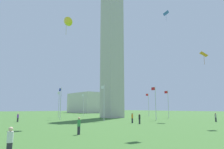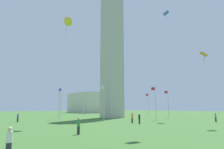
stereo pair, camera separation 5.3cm
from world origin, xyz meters
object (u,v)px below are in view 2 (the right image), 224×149
object	(u,v)px
obelisk_monument	(112,40)
flagpole_e	(61,102)
flagpole_ne	(59,103)
person_white_shirt	(9,143)
person_black_shirt	(139,119)
person_gray_shirt	(216,117)
kite_blue_diamond	(166,13)
kite_yellow_delta	(66,22)
flagpole_n	(83,104)
flagpole_s	(155,101)
flagpole_w	(148,103)
flagpole_nw	(117,104)
person_orange_shirt	(132,118)
flagpole_sw	(168,103)
flagpole_se	(104,101)
kite_orange_diamond	(204,55)
person_purple_shirt	(18,118)
distant_building	(88,103)
person_green_shirt	(79,126)

from	to	relation	value
obelisk_monument	flagpole_e	world-z (taller)	obelisk_monument
flagpole_ne	person_white_shirt	world-z (taller)	flagpole_ne
person_black_shirt	person_gray_shirt	world-z (taller)	person_black_shirt
person_white_shirt	kite_blue_diamond	size ratio (longest dim) A/B	0.65
person_white_shirt	kite_yellow_delta	world-z (taller)	kite_yellow_delta
kite_blue_diamond	kite_yellow_delta	world-z (taller)	kite_blue_diamond
flagpole_n	flagpole_s	distance (m)	30.24
flagpole_w	flagpole_nw	size ratio (longest dim) A/B	1.00
flagpole_e	person_orange_shirt	size ratio (longest dim) A/B	4.18
flagpole_ne	person_black_shirt	bearing A→B (deg)	-178.71
flagpole_e	flagpole_sw	world-z (taller)	same
flagpole_se	kite_orange_diamond	world-z (taller)	kite_orange_diamond
kite_orange_diamond	kite_yellow_delta	size ratio (longest dim) A/B	0.60
person_white_shirt	person_orange_shirt	world-z (taller)	person_orange_shirt
person_gray_shirt	person_purple_shirt	world-z (taller)	person_gray_shirt
flagpole_nw	distant_building	distance (m)	44.74
flagpole_e	person_white_shirt	xyz separation A→B (m)	(-31.68, 17.44, -3.22)
flagpole_s	flagpole_sw	world-z (taller)	same
obelisk_monument	kite_blue_diamond	xyz separation A→B (m)	(-14.23, -6.55, 4.96)
obelisk_monument	flagpole_sw	xyz separation A→B (m)	(-10.63, -10.69, -17.88)
flagpole_ne	flagpole_e	bearing A→B (deg)	157.50
person_white_shirt	person_orange_shirt	size ratio (longest dim) A/B	0.93
person_gray_shirt	kite_blue_diamond	world-z (taller)	kite_blue_diamond
flagpole_ne	person_gray_shirt	size ratio (longest dim) A/B	4.33
flagpole_sw	person_orange_shirt	bearing A→B (deg)	108.78
obelisk_monument	flagpole_e	distance (m)	23.42
flagpole_ne	person_orange_shirt	size ratio (longest dim) A/B	4.18
flagpole_se	person_white_shirt	size ratio (longest dim) A/B	4.49
flagpole_sw	person_black_shirt	world-z (taller)	flagpole_sw
flagpole_w	kite_orange_diamond	size ratio (longest dim) A/B	3.80
person_purple_shirt	flagpole_sw	bearing A→B (deg)	-32.82
flagpole_e	flagpole_s	distance (m)	21.38
kite_orange_diamond	person_green_shirt	bearing A→B (deg)	78.43
flagpole_n	flagpole_sw	xyz separation A→B (m)	(-25.81, -10.69, 0.00)
flagpole_nw	flagpole_se	bearing A→B (deg)	135.00
kite_orange_diamond	kite_yellow_delta	distance (m)	22.43
person_green_shirt	kite_yellow_delta	size ratio (longest dim) A/B	0.53
flagpole_nw	person_white_shirt	xyz separation A→B (m)	(-42.37, 43.25, -3.22)
person_green_shirt	person_white_shirt	bearing A→B (deg)	164.09
person_gray_shirt	distant_building	world-z (taller)	distant_building
flagpole_sw	person_green_shirt	bearing A→B (deg)	112.64
flagpole_w	kite_yellow_delta	bearing A→B (deg)	111.55
flagpole_e	person_black_shirt	world-z (taller)	flagpole_e
flagpole_se	flagpole_nw	xyz separation A→B (m)	(21.38, -21.38, 0.00)
flagpole_sw	person_white_shirt	xyz separation A→B (m)	(-20.99, 43.25, -3.22)
flagpole_nw	person_green_shirt	size ratio (longest dim) A/B	4.29
flagpole_sw	person_black_shirt	distance (m)	22.83
flagpole_s	person_gray_shirt	size ratio (longest dim) A/B	4.33
person_orange_shirt	kite_yellow_delta	bearing A→B (deg)	125.69
distant_building	person_green_shirt	bearing A→B (deg)	147.11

